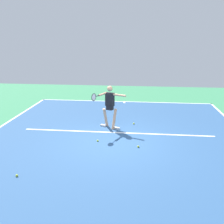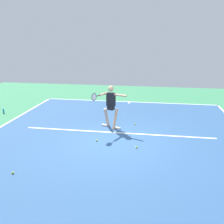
{
  "view_description": "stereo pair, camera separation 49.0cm",
  "coord_description": "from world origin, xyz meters",
  "px_view_note": "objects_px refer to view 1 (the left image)",
  "views": [
    {
      "loc": [
        -0.8,
        8.22,
        3.56
      ],
      "look_at": [
        0.17,
        -0.77,
        0.9
      ],
      "focal_mm": 40.38,
      "sensor_mm": 36.0,
      "label": 1
    },
    {
      "loc": [
        -1.28,
        8.15,
        3.56
      ],
      "look_at": [
        0.17,
        -0.77,
        0.9
      ],
      "focal_mm": 40.38,
      "sensor_mm": 36.0,
      "label": 2
    }
  ],
  "objects_px": {
    "tennis_player": "(110,104)",
    "tennis_ball_by_baseline": "(98,141)",
    "tennis_ball_far_corner": "(17,176)",
    "tennis_ball_centre_court": "(138,147)",
    "tennis_ball_near_player": "(134,124)"
  },
  "relations": [
    {
      "from": "tennis_player",
      "to": "tennis_ball_by_baseline",
      "type": "bearing_deg",
      "value": 103.66
    },
    {
      "from": "tennis_player",
      "to": "tennis_ball_far_corner",
      "type": "relative_size",
      "value": 26.72
    },
    {
      "from": "tennis_player",
      "to": "tennis_ball_centre_court",
      "type": "distance_m",
      "value": 2.39
    },
    {
      "from": "tennis_ball_far_corner",
      "to": "tennis_ball_centre_court",
      "type": "distance_m",
      "value": 3.91
    },
    {
      "from": "tennis_ball_by_baseline",
      "to": "tennis_ball_near_player",
      "type": "bearing_deg",
      "value": -121.57
    },
    {
      "from": "tennis_ball_near_player",
      "to": "tennis_ball_by_baseline",
      "type": "bearing_deg",
      "value": 58.43
    },
    {
      "from": "tennis_player",
      "to": "tennis_ball_near_player",
      "type": "relative_size",
      "value": 26.72
    },
    {
      "from": "tennis_ball_far_corner",
      "to": "tennis_ball_centre_court",
      "type": "relative_size",
      "value": 1.0
    },
    {
      "from": "tennis_ball_near_player",
      "to": "tennis_ball_centre_court",
      "type": "xyz_separation_m",
      "value": [
        -0.21,
        2.37,
        0.0
      ]
    },
    {
      "from": "tennis_ball_centre_court",
      "to": "tennis_ball_by_baseline",
      "type": "bearing_deg",
      "value": -13.63
    },
    {
      "from": "tennis_ball_far_corner",
      "to": "tennis_ball_centre_court",
      "type": "xyz_separation_m",
      "value": [
        -3.21,
        -2.23,
        0.0
      ]
    },
    {
      "from": "tennis_ball_by_baseline",
      "to": "tennis_player",
      "type": "bearing_deg",
      "value": -99.93
    },
    {
      "from": "tennis_player",
      "to": "tennis_ball_far_corner",
      "type": "distance_m",
      "value": 4.63
    },
    {
      "from": "tennis_ball_centre_court",
      "to": "tennis_ball_far_corner",
      "type": "bearing_deg",
      "value": 34.79
    },
    {
      "from": "tennis_player",
      "to": "tennis_ball_near_player",
      "type": "height_order",
      "value": "tennis_player"
    }
  ]
}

